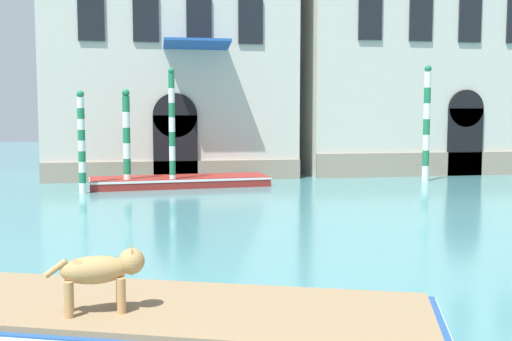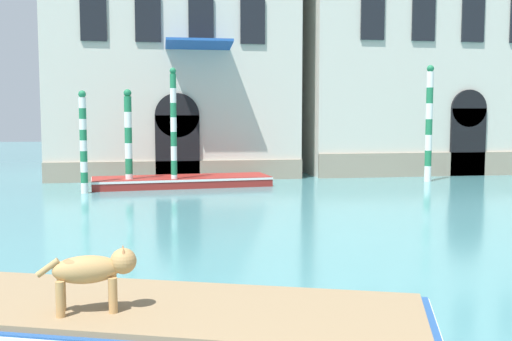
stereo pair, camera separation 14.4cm
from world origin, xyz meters
name	(u,v)px [view 1 (the left image)]	position (x,y,z in m)	size (l,w,h in m)	color
boat_foreground	(143,329)	(-0.04, 5.11, 0.33)	(6.63, 4.00, 0.62)	#234C8C
dog_on_deck	(102,270)	(-0.44, 4.89, 1.06)	(1.00, 0.35, 0.66)	tan
boat_moored_near_palazzo	(180,181)	(1.09, 20.89, 0.19)	(6.65, 2.54, 0.36)	maroon
mooring_pole_0	(127,139)	(-0.80, 20.27, 1.79)	(0.27, 0.27, 3.54)	white
mooring_pole_2	(427,123)	(10.79, 20.90, 2.31)	(0.28, 0.28, 4.58)	white
mooring_pole_3	(172,128)	(0.78, 20.10, 2.16)	(0.23, 0.23, 4.29)	white
mooring_pole_5	(82,142)	(-2.24, 19.39, 1.75)	(0.25, 0.25, 3.45)	white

